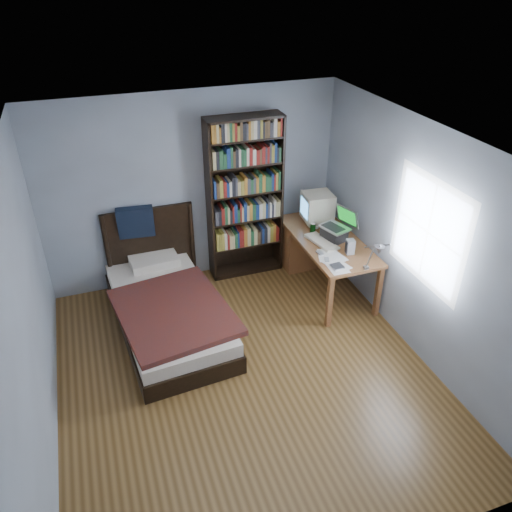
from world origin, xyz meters
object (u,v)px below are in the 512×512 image
keyboard (322,242)px  bed (166,306)px  desk (311,243)px  speaker (350,247)px  desk_lamp (378,252)px  bookshelf (245,199)px  crt_monitor (317,207)px  laptop (336,231)px  soda_can (313,228)px

keyboard → bed: bearing=167.8°
desk → speaker: (0.09, -0.87, 0.40)m
desk_lamp → bookshelf: bookshelf is taller
crt_monitor → bed: size_ratio=0.19×
laptop → speaker: size_ratio=2.38×
speaker → soda_can: speaker is taller
speaker → laptop: bearing=99.9°
desk → bed: 2.19m
soda_can → bookshelf: (-0.75, 0.52, 0.30)m
laptop → speaker: laptop is taller
crt_monitor → desk_lamp: size_ratio=0.81×
speaker → soda_can: bearing=115.6°
laptop → keyboard: (-0.20, -0.03, -0.10)m
crt_monitor → speaker: crt_monitor is taller
crt_monitor → speaker: 0.86m
crt_monitor → bookshelf: 0.95m
bookshelf → desk_lamp: bearing=-65.2°
desk_lamp → speaker: bearing=82.3°
desk_lamp → bed: 2.52m
crt_monitor → bookshelf: size_ratio=0.20×
speaker → soda_can: (-0.19, 0.63, -0.03)m
desk → speaker: speaker is taller
desk → bed: (-2.12, -0.53, -0.17)m
bookshelf → bed: (-1.26, -0.81, -0.84)m
laptop → speaker: bearing=-88.6°
bookshelf → soda_can: bearing=-34.5°
desk → crt_monitor: crt_monitor is taller
desk_lamp → bookshelf: size_ratio=0.25×
bed → crt_monitor: bearing=13.4°
keyboard → soda_can: 0.30m
crt_monitor → speaker: (0.05, -0.85, -0.15)m
desk_lamp → soda_can: 1.38m
keyboard → bookshelf: (-0.74, 0.81, 0.34)m
laptop → soda_can: bearing=125.2°
soda_can → bookshelf: bearing=145.5°
crt_monitor → speaker: bearing=-86.6°
desk → crt_monitor: 0.56m
desk → laptop: 0.66m
desk → bookshelf: size_ratio=0.75×
crt_monitor → bed: bearing=-166.6°
desk_lamp → soda_can: desk_lamp is taller
desk → keyboard: (-0.12, -0.53, 0.33)m
soda_can → bed: bearing=-171.6°
desk_lamp → keyboard: size_ratio=1.11×
laptop → bed: 2.28m
laptop → desk_lamp: 1.11m
crt_monitor → soda_can: 0.32m
keyboard → bed: bed is taller
crt_monitor → bed: same height
desk → soda_can: size_ratio=13.07×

